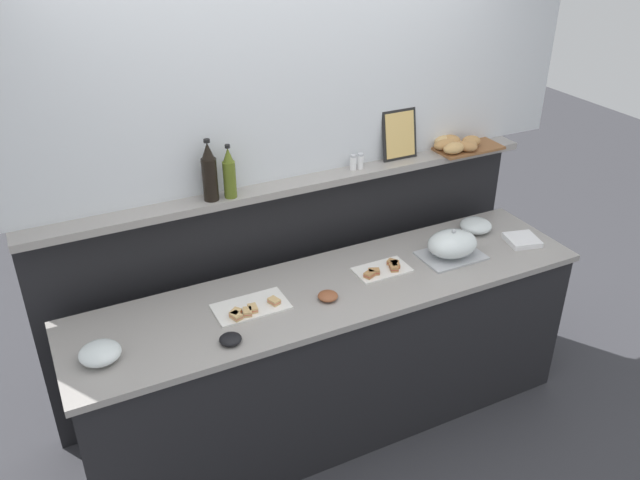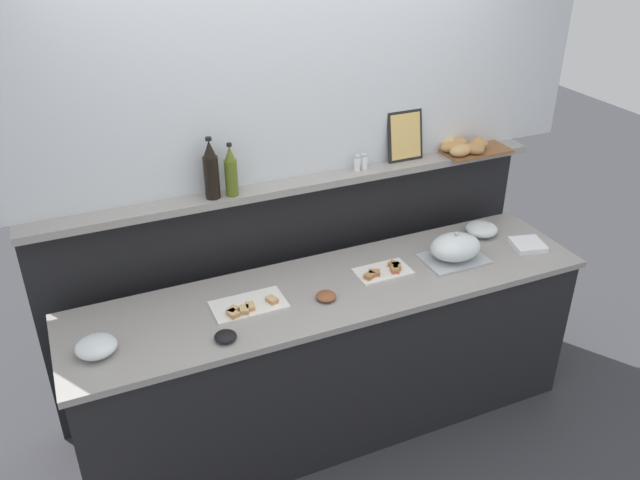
{
  "view_description": "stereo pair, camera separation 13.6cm",
  "coord_description": "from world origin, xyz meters",
  "px_view_note": "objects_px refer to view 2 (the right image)",
  "views": [
    {
      "loc": [
        -1.31,
        -2.47,
        2.73
      ],
      "look_at": [
        -0.03,
        0.1,
        1.14
      ],
      "focal_mm": 36.91,
      "sensor_mm": 36.0,
      "label": 1
    },
    {
      "loc": [
        -1.19,
        -2.53,
        2.73
      ],
      "look_at": [
        -0.03,
        0.1,
        1.14
      ],
      "focal_mm": 36.91,
      "sensor_mm": 36.0,
      "label": 2
    }
  ],
  "objects_px": {
    "condiment_bowl_cream": "(225,336)",
    "olive_oil_bottle": "(231,172)",
    "salt_shaker": "(357,163)",
    "wine_bottle_dark": "(211,171)",
    "condiment_bowl_teal": "(326,296)",
    "glass_bowl_medium": "(96,347)",
    "glass_bowl_large": "(481,229)",
    "pepper_shaker": "(365,162)",
    "napkin_stack": "(528,245)",
    "sandwich_platter_rear": "(384,271)",
    "framed_picture": "(405,136)",
    "bread_basket": "(465,147)",
    "sandwich_platter_side": "(248,306)",
    "serving_cloche": "(455,248)"
  },
  "relations": [
    {
      "from": "sandwich_platter_side",
      "to": "napkin_stack",
      "type": "bearing_deg",
      "value": -2.43
    },
    {
      "from": "olive_oil_bottle",
      "to": "napkin_stack",
      "type": "bearing_deg",
      "value": -16.84
    },
    {
      "from": "sandwich_platter_rear",
      "to": "condiment_bowl_cream",
      "type": "xyz_separation_m",
      "value": [
        -0.92,
        -0.21,
        0.01
      ]
    },
    {
      "from": "napkin_stack",
      "to": "framed_picture",
      "type": "distance_m",
      "value": 0.92
    },
    {
      "from": "glass_bowl_medium",
      "to": "sandwich_platter_rear",
      "type": "bearing_deg",
      "value": 3.16
    },
    {
      "from": "salt_shaker",
      "to": "wine_bottle_dark",
      "type": "bearing_deg",
      "value": -178.71
    },
    {
      "from": "glass_bowl_medium",
      "to": "pepper_shaker",
      "type": "xyz_separation_m",
      "value": [
        1.54,
        0.49,
        0.42
      ]
    },
    {
      "from": "napkin_stack",
      "to": "framed_picture",
      "type": "relative_size",
      "value": 0.61
    },
    {
      "from": "condiment_bowl_cream",
      "to": "serving_cloche",
      "type": "bearing_deg",
      "value": 7.69
    },
    {
      "from": "glass_bowl_large",
      "to": "pepper_shaker",
      "type": "height_order",
      "value": "pepper_shaker"
    },
    {
      "from": "serving_cloche",
      "to": "salt_shaker",
      "type": "bearing_deg",
      "value": 129.85
    },
    {
      "from": "condiment_bowl_teal",
      "to": "glass_bowl_medium",
      "type": "bearing_deg",
      "value": 178.87
    },
    {
      "from": "olive_oil_bottle",
      "to": "wine_bottle_dark",
      "type": "bearing_deg",
      "value": 173.28
    },
    {
      "from": "serving_cloche",
      "to": "condiment_bowl_cream",
      "type": "relative_size",
      "value": 3.35
    },
    {
      "from": "salt_shaker",
      "to": "bread_basket",
      "type": "distance_m",
      "value": 0.69
    },
    {
      "from": "sandwich_platter_rear",
      "to": "napkin_stack",
      "type": "xyz_separation_m",
      "value": [
        0.87,
        -0.08,
        0.0
      ]
    },
    {
      "from": "sandwich_platter_rear",
      "to": "condiment_bowl_teal",
      "type": "distance_m",
      "value": 0.39
    },
    {
      "from": "glass_bowl_large",
      "to": "glass_bowl_medium",
      "type": "distance_m",
      "value": 2.19
    },
    {
      "from": "bread_basket",
      "to": "salt_shaker",
      "type": "bearing_deg",
      "value": 178.45
    },
    {
      "from": "glass_bowl_large",
      "to": "framed_picture",
      "type": "height_order",
      "value": "framed_picture"
    },
    {
      "from": "glass_bowl_medium",
      "to": "framed_picture",
      "type": "distance_m",
      "value": 1.96
    },
    {
      "from": "sandwich_platter_rear",
      "to": "framed_picture",
      "type": "xyz_separation_m",
      "value": [
        0.35,
        0.45,
        0.54
      ]
    },
    {
      "from": "sandwich_platter_side",
      "to": "bread_basket",
      "type": "height_order",
      "value": "bread_basket"
    },
    {
      "from": "condiment_bowl_cream",
      "to": "condiment_bowl_teal",
      "type": "xyz_separation_m",
      "value": [
        0.54,
        0.11,
        -0.0
      ]
    },
    {
      "from": "sandwich_platter_rear",
      "to": "olive_oil_bottle",
      "type": "relative_size",
      "value": 1.06
    },
    {
      "from": "sandwich_platter_side",
      "to": "napkin_stack",
      "type": "xyz_separation_m",
      "value": [
        1.62,
        -0.07,
        0.0
      ]
    },
    {
      "from": "condiment_bowl_teal",
      "to": "framed_picture",
      "type": "bearing_deg",
      "value": 37.16
    },
    {
      "from": "sandwich_platter_rear",
      "to": "serving_cloche",
      "type": "xyz_separation_m",
      "value": [
        0.41,
        -0.03,
        0.06
      ]
    },
    {
      "from": "napkin_stack",
      "to": "condiment_bowl_teal",
      "type": "bearing_deg",
      "value": -179.2
    },
    {
      "from": "serving_cloche",
      "to": "condiment_bowl_cream",
      "type": "bearing_deg",
      "value": -172.31
    },
    {
      "from": "sandwich_platter_side",
      "to": "salt_shaker",
      "type": "bearing_deg",
      "value": 28.56
    },
    {
      "from": "glass_bowl_medium",
      "to": "salt_shaker",
      "type": "bearing_deg",
      "value": 18.23
    },
    {
      "from": "wine_bottle_dark",
      "to": "salt_shaker",
      "type": "height_order",
      "value": "wine_bottle_dark"
    },
    {
      "from": "pepper_shaker",
      "to": "salt_shaker",
      "type": "bearing_deg",
      "value": 180.0
    },
    {
      "from": "sandwich_platter_rear",
      "to": "condiment_bowl_teal",
      "type": "height_order",
      "value": "same"
    },
    {
      "from": "condiment_bowl_cream",
      "to": "olive_oil_bottle",
      "type": "height_order",
      "value": "olive_oil_bottle"
    },
    {
      "from": "condiment_bowl_cream",
      "to": "condiment_bowl_teal",
      "type": "bearing_deg",
      "value": 11.73
    },
    {
      "from": "condiment_bowl_cream",
      "to": "bread_basket",
      "type": "height_order",
      "value": "bread_basket"
    },
    {
      "from": "serving_cloche",
      "to": "glass_bowl_medium",
      "type": "bearing_deg",
      "value": -178.6
    },
    {
      "from": "serving_cloche",
      "to": "bread_basket",
      "type": "relative_size",
      "value": 0.8
    },
    {
      "from": "sandwich_platter_rear",
      "to": "salt_shaker",
      "type": "relative_size",
      "value": 3.35
    },
    {
      "from": "sandwich_platter_side",
      "to": "pepper_shaker",
      "type": "relative_size",
      "value": 4.12
    },
    {
      "from": "framed_picture",
      "to": "pepper_shaker",
      "type": "bearing_deg",
      "value": -171.92
    },
    {
      "from": "condiment_bowl_teal",
      "to": "bread_basket",
      "type": "height_order",
      "value": "bread_basket"
    },
    {
      "from": "sandwich_platter_side",
      "to": "framed_picture",
      "type": "relative_size",
      "value": 1.28
    },
    {
      "from": "condiment_bowl_cream",
      "to": "pepper_shaker",
      "type": "xyz_separation_m",
      "value": [
        1.0,
        0.63,
        0.44
      ]
    },
    {
      "from": "sandwich_platter_rear",
      "to": "framed_picture",
      "type": "bearing_deg",
      "value": 52.07
    },
    {
      "from": "condiment_bowl_cream",
      "to": "napkin_stack",
      "type": "bearing_deg",
      "value": 4.16
    },
    {
      "from": "condiment_bowl_teal",
      "to": "framed_picture",
      "type": "relative_size",
      "value": 0.36
    },
    {
      "from": "sandwich_platter_rear",
      "to": "sandwich_platter_side",
      "type": "bearing_deg",
      "value": -178.77
    }
  ]
}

